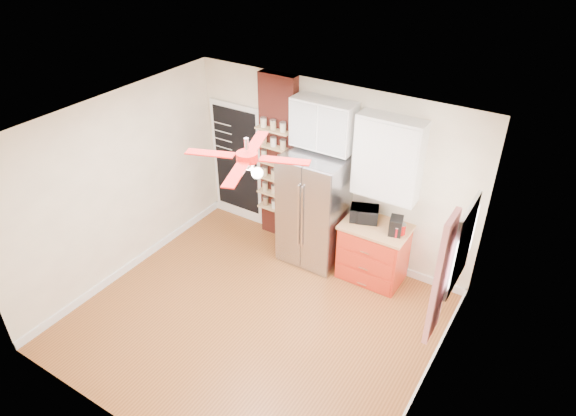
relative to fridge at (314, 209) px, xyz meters
The scene contains 21 objects.
floor 1.85m from the fridge, 88.24° to the right, with size 4.50×4.50×0.00m, color #955626.
ceiling 2.45m from the fridge, 88.24° to the right, with size 4.50×4.50×0.00m, color white.
wall_back 0.60m from the fridge, 82.30° to the left, with size 4.50×0.02×2.70m, color #F9EBC8.
wall_front 3.66m from the fridge, 89.21° to the right, with size 4.50×0.02×2.70m, color #F9EBC8.
wall_left 2.78m from the fridge, 143.46° to the right, with size 0.02×4.00×2.70m, color #F9EBC8.
wall_right 2.86m from the fridge, 35.33° to the right, with size 0.02×4.00×2.70m, color #F9EBC8.
chalkboard 1.70m from the fridge, 168.59° to the left, with size 0.95×0.05×1.95m.
brick_pillar 0.97m from the fridge, 160.07° to the left, with size 0.60×0.16×2.70m, color maroon.
fridge is the anchor object (origin of this frame).
upper_glass_cabinet 1.29m from the fridge, 90.00° to the left, with size 0.90×0.35×0.70m, color white.
red_cabinet 1.06m from the fridge, ahead, with size 0.94×0.64×0.90m.
upper_shelf_unit 1.41m from the fridge, 12.78° to the left, with size 0.90×0.30×1.15m, color white.
window 2.49m from the fridge, 17.75° to the right, with size 0.04×0.75×1.05m, color white.
curtain 2.63m from the fridge, 29.86° to the right, with size 0.06×0.40×1.55m, color red.
ceiling_fan 2.25m from the fridge, 88.24° to the right, with size 1.40×1.40×0.44m.
toaster_oven 0.78m from the fridge, ahead, with size 0.39×0.27×0.22m, color black.
coffee_maker 1.27m from the fridge, ahead, with size 0.17×0.22×0.25m, color black.
canister_left 1.30m from the fridge, ahead, with size 0.10×0.10×0.15m, color red.
canister_right 1.34m from the fridge, ahead, with size 0.10×0.10×0.15m, color #AA0A09.
pantry_jar_oats 1.16m from the fridge, behind, with size 0.08×0.08×0.13m, color beige.
pantry_jar_beans 0.90m from the fridge, 167.21° to the left, with size 0.08×0.08×0.13m, color #93654B.
Camera 1 is at (3.03, -3.99, 4.90)m, focal length 32.00 mm.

